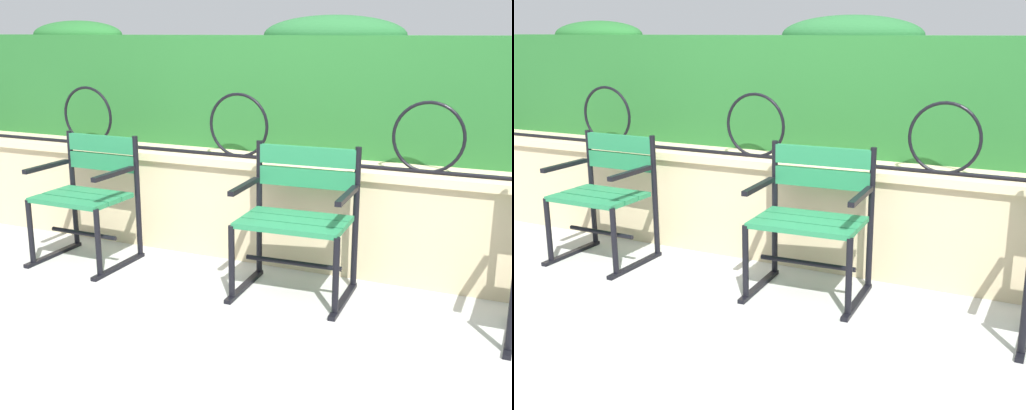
{
  "view_description": "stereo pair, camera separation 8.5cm",
  "coord_description": "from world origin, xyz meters",
  "views": [
    {
      "loc": [
        1.41,
        -3.07,
        1.47
      ],
      "look_at": [
        0.0,
        0.06,
        0.55
      ],
      "focal_mm": 45.43,
      "sensor_mm": 36.0,
      "label": 1
    },
    {
      "loc": [
        1.49,
        -3.03,
        1.47
      ],
      "look_at": [
        0.0,
        0.06,
        0.55
      ],
      "focal_mm": 45.43,
      "sensor_mm": 36.0,
      "label": 2
    }
  ],
  "objects": [
    {
      "name": "hedge_row",
      "position": [
        0.0,
        1.16,
        1.1
      ],
      "size": [
        6.95,
        0.46,
        0.9
      ],
      "color": "#236028",
      "rests_on": "stone_wall"
    },
    {
      "name": "stone_wall",
      "position": [
        0.0,
        0.75,
        0.34
      ],
      "size": [
        7.09,
        0.41,
        0.68
      ],
      "color": "#C6B289",
      "rests_on": "ground"
    },
    {
      "name": "iron_arch_fence",
      "position": [
        -0.33,
        0.68,
        0.85
      ],
      "size": [
        6.56,
        0.02,
        0.42
      ],
      "color": "black",
      "rests_on": "stone_wall"
    },
    {
      "name": "park_chair_centre",
      "position": [
        0.17,
        0.26,
        0.46
      ],
      "size": [
        0.66,
        0.55,
        0.85
      ],
      "color": "#237547",
      "rests_on": "ground"
    },
    {
      "name": "park_chair_left",
      "position": [
        -1.27,
        0.22,
        0.45
      ],
      "size": [
        0.58,
        0.53,
        0.82
      ],
      "color": "#237547",
      "rests_on": "ground"
    },
    {
      "name": "ground_plane",
      "position": [
        0.0,
        0.0,
        0.0
      ],
      "size": [
        60.0,
        60.0,
        0.0
      ],
      "primitive_type": "plane",
      "color": "#ADADA8"
    }
  ]
}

